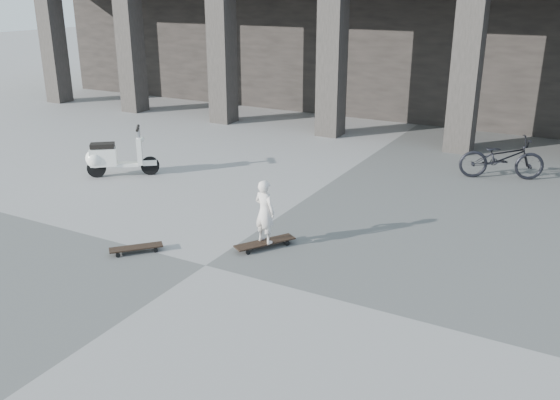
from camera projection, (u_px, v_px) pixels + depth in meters
The scene contains 7 objects.
ground at pixel (206, 265), 8.86m from camera, with size 90.00×90.00×0.00m, color #525250.
colonnade at pixel (450, 16), 19.19m from camera, with size 28.00×8.82×6.00m.
longboard at pixel (265, 243), 9.45m from camera, with size 0.73×0.99×0.10m.
skateboard_spare at pixel (136, 248), 9.27m from camera, with size 0.71×0.74×0.10m.
child at pixel (265, 212), 9.27m from camera, with size 0.37×0.25×1.03m, color silver.
scooter at pixel (110, 157), 12.88m from camera, with size 1.30×1.09×1.09m.
bicycle at pixel (502, 158), 12.75m from camera, with size 0.62×1.77×0.93m, color black.
Camera 1 is at (4.83, -6.48, 3.93)m, focal length 38.00 mm.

